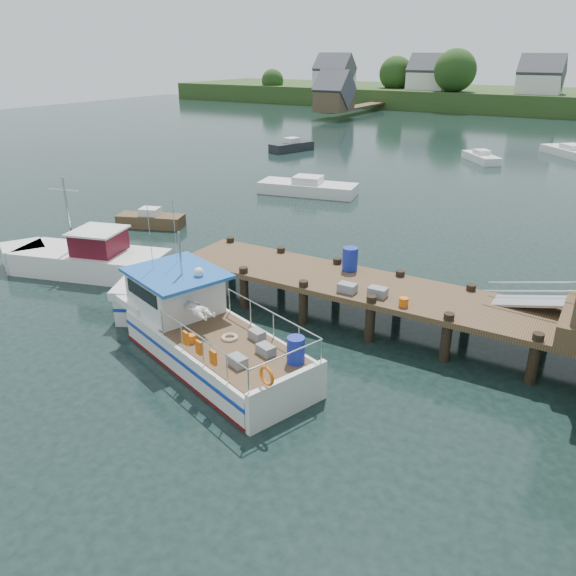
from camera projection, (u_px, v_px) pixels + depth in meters
The scene contains 9 objects.
ground_plane at pixel (332, 312), 20.51m from camera, with size 160.00×160.00×0.00m, color black.
dock at pixel (532, 293), 16.57m from camera, with size 16.60×3.00×4.78m.
lobster_boat at pixel (196, 327), 17.62m from camera, with size 9.21×5.16×4.51m.
work_boat at pixel (84, 258), 23.97m from camera, with size 7.81×4.13×4.12m.
moored_rowboat at pixel (151, 220), 30.32m from camera, with size 3.76×2.37×1.04m.
moored_a at pixel (308, 187), 37.19m from camera, with size 6.72×3.37×1.18m.
moored_b at pixel (481, 157), 47.99m from camera, with size 4.07×4.54×1.01m.
moored_d at pixel (572, 152), 50.21m from camera, with size 5.91×6.27×1.09m.
moored_e at pixel (292, 146), 53.01m from camera, with size 2.84×4.73×1.24m.
Camera 1 is at (8.11, -16.74, 8.85)m, focal length 35.00 mm.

